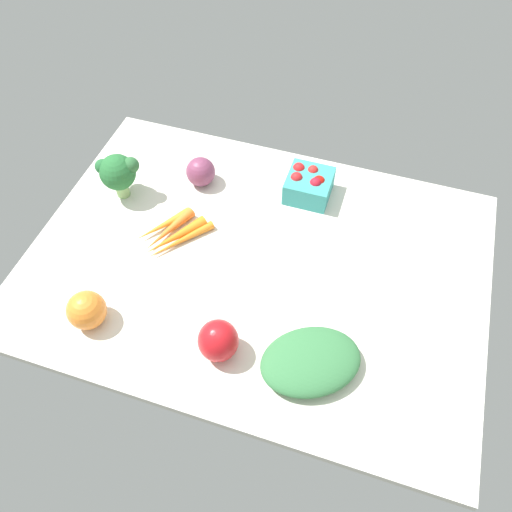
% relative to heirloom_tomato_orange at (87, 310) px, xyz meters
% --- Properties ---
extents(tablecloth, '(1.04, 0.76, 0.02)m').
position_rel_heirloom_tomato_orange_xyz_m(tablecloth, '(0.28, 0.26, -0.05)').
color(tablecloth, silver).
rests_on(tablecloth, ground).
extents(heirloom_tomato_orange, '(0.08, 0.08, 0.08)m').
position_rel_heirloom_tomato_orange_xyz_m(heirloom_tomato_orange, '(0.00, 0.00, 0.00)').
color(heirloom_tomato_orange, orange).
rests_on(heirloom_tomato_orange, tablecloth).
extents(bell_pepper_red, '(0.11, 0.11, 0.09)m').
position_rel_heirloom_tomato_orange_xyz_m(bell_pepper_red, '(0.29, 0.02, 0.01)').
color(bell_pepper_red, red).
rests_on(bell_pepper_red, tablecloth).
extents(red_onion_near_basket, '(0.07, 0.07, 0.07)m').
position_rel_heirloom_tomato_orange_xyz_m(red_onion_near_basket, '(0.07, 0.46, -0.00)').
color(red_onion_near_basket, '#7E3959').
rests_on(red_onion_near_basket, tablecloth).
extents(berry_basket, '(0.11, 0.11, 0.07)m').
position_rel_heirloom_tomato_orange_xyz_m(berry_basket, '(0.34, 0.50, -0.01)').
color(berry_basket, teal).
rests_on(berry_basket, tablecloth).
extents(leafy_greens_clump, '(0.25, 0.23, 0.05)m').
position_rel_heirloom_tomato_orange_xyz_m(leafy_greens_clump, '(0.47, 0.04, -0.02)').
color(leafy_greens_clump, '#367542').
rests_on(leafy_greens_clump, tablecloth).
extents(carrot_bunch, '(0.17, 0.17, 0.03)m').
position_rel_heirloom_tomato_orange_xyz_m(carrot_bunch, '(0.07, 0.26, -0.03)').
color(carrot_bunch, orange).
rests_on(carrot_bunch, tablecloth).
extents(broccoli_head, '(0.11, 0.09, 0.12)m').
position_rel_heirloom_tomato_orange_xyz_m(broccoli_head, '(-0.10, 0.36, 0.04)').
color(broccoli_head, '#95C175').
rests_on(broccoli_head, tablecloth).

